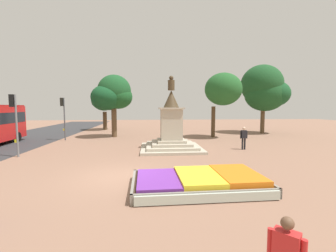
# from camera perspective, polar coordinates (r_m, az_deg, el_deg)

# --- Properties ---
(ground_plane) EXTENTS (93.30, 93.30, 0.00)m
(ground_plane) POSITION_cam_1_polar(r_m,az_deg,el_deg) (10.96, -11.99, -12.49)
(ground_plane) COLOR #8C6651
(flower_planter) EXTENTS (5.36, 3.20, 0.58)m
(flower_planter) POSITION_cam_1_polar(r_m,az_deg,el_deg) (9.38, 8.40, -13.81)
(flower_planter) COLOR #38281C
(flower_planter) RESTS_ON ground_plane
(statue_monument) EXTENTS (4.58, 4.58, 5.58)m
(statue_monument) POSITION_cam_1_polar(r_m,az_deg,el_deg) (17.13, 0.81, -1.62)
(statue_monument) COLOR #B3A894
(statue_monument) RESTS_ON ground_plane
(traffic_light_mid_block) EXTENTS (0.42, 0.30, 4.05)m
(traffic_light_mid_block) POSITION_cam_1_polar(r_m,az_deg,el_deg) (17.47, -34.46, 2.43)
(traffic_light_mid_block) COLOR slate
(traffic_light_mid_block) RESTS_ON ground_plane
(traffic_light_far_corner) EXTENTS (0.41, 0.29, 4.13)m
(traffic_light_far_corner) POSITION_cam_1_polar(r_m,az_deg,el_deg) (24.02, -25.07, 3.38)
(traffic_light_far_corner) COLOR #4C5156
(traffic_light_far_corner) RESTS_ON ground_plane
(pedestrian_with_handbag) EXTENTS (0.57, 0.23, 1.74)m
(pedestrian_with_handbag) POSITION_cam_1_polar(r_m,az_deg,el_deg) (18.05, 18.69, -2.53)
(pedestrian_with_handbag) COLOR black
(pedestrian_with_handbag) RESTS_ON ground_plane
(park_tree_far_left) EXTENTS (3.53, 4.37, 5.44)m
(park_tree_far_left) POSITION_cam_1_polar(r_m,az_deg,el_deg) (32.86, -15.75, 6.01)
(park_tree_far_left) COLOR #4C3823
(park_tree_far_left) RESTS_ON ground_plane
(park_tree_behind_statue) EXTENTS (3.81, 4.11, 6.77)m
(park_tree_behind_statue) POSITION_cam_1_polar(r_m,az_deg,el_deg) (24.38, 13.62, 8.85)
(park_tree_behind_statue) COLOR #4C3823
(park_tree_behind_statue) RESTS_ON ground_plane
(park_tree_far_right) EXTENTS (4.33, 3.77, 6.68)m
(park_tree_far_right) POSITION_cam_1_polar(r_m,az_deg,el_deg) (24.94, -13.81, 7.68)
(park_tree_far_right) COLOR brown
(park_tree_far_right) RESTS_ON ground_plane
(park_tree_street_side) EXTENTS (5.69, 5.21, 8.39)m
(park_tree_street_side) POSITION_cam_1_polar(r_m,az_deg,el_deg) (30.23, 23.42, 8.44)
(park_tree_street_side) COLOR brown
(park_tree_street_side) RESTS_ON ground_plane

